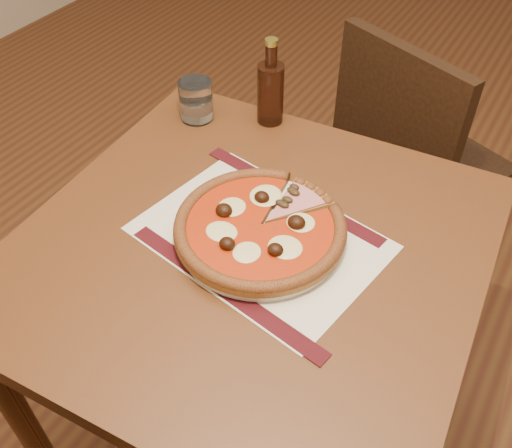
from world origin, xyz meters
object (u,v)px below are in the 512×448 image
Objects in this scene: table at (251,279)px; water_glass at (196,100)px; chair_far at (409,155)px; pizza at (260,226)px; plate at (260,234)px; bottle at (270,91)px.

table is 9.39× the size of water_glass.
water_glass is (-0.39, -0.47, 0.31)m from chair_far.
pizza is at bearing 64.08° from table.
plate is 3.23× the size of water_glass.
pizza is at bearing -62.64° from bottle.
chair_far is at bearing 84.16° from table.
plate is 0.41m from water_glass.
pizza reaches higher than plate.
plate reaches higher than table.
table is at bearing -115.92° from pizza.
pizza is at bearing 106.29° from chair_far.
table is 1.01× the size of chair_far.
plate is 0.02m from pizza.
table is 0.77m from chair_far.
plate is 1.50× the size of bottle.
plate is at bearing -38.67° from water_glass.
bottle is at bearing 80.54° from chair_far.
bottle reaches higher than plate.
table is 0.11m from plate.
water_glass reaches higher than pizza.
chair_far reaches higher than table.
table is 4.35× the size of bottle.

